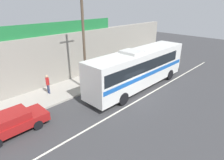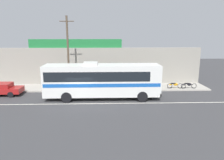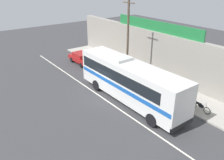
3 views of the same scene
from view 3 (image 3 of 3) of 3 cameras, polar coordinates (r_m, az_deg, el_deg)
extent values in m
plane|color=#3A3A3D|center=(22.12, -1.18, -3.44)|extent=(70.00, 70.00, 0.00)
cube|color=#A8A399|center=(25.16, 8.49, 0.04)|extent=(30.00, 3.60, 0.14)
cube|color=gray|center=(25.81, 12.22, 5.94)|extent=(30.00, 0.70, 4.80)
cube|color=#1E7538|center=(25.91, 10.63, 12.91)|extent=(11.91, 0.12, 1.10)
cube|color=silver|center=(21.72, -2.89, -4.02)|extent=(30.00, 0.14, 0.01)
cube|color=silver|center=(20.15, 4.30, -0.10)|extent=(11.64, 2.45, 3.10)
cube|color=black|center=(20.26, 3.49, 1.75)|extent=(10.24, 2.47, 0.96)
cube|color=#1956B2|center=(20.28, 4.27, -0.87)|extent=(11.40, 2.47, 0.36)
cube|color=black|center=(16.53, 17.60, -5.34)|extent=(0.04, 2.21, 1.40)
cube|color=black|center=(17.47, 16.81, -10.53)|extent=(0.12, 2.45, 0.36)
cube|color=silver|center=(20.36, 2.30, 5.27)|extent=(1.40, 1.72, 0.24)
cylinder|color=black|center=(19.20, 14.56, -7.19)|extent=(1.04, 0.32, 1.04)
cylinder|color=black|center=(17.70, 9.79, -9.64)|extent=(1.04, 0.32, 1.04)
cylinder|color=black|center=(23.88, 0.80, 0.14)|extent=(1.04, 0.32, 1.04)
cylinder|color=black|center=(22.69, -3.76, -1.27)|extent=(1.04, 0.32, 1.04)
cube|color=maroon|center=(29.82, -7.38, 5.16)|extent=(4.21, 1.73, 0.56)
cube|color=maroon|center=(29.74, -7.54, 6.15)|extent=(2.19, 1.56, 0.48)
cube|color=black|center=(29.07, -6.73, 5.70)|extent=(0.21, 1.45, 0.34)
cylinder|color=black|center=(29.32, -4.77, 4.31)|extent=(0.62, 0.20, 0.62)
cylinder|color=black|center=(28.54, -7.54, 3.62)|extent=(0.62, 0.20, 0.62)
cylinder|color=black|center=(31.30, -7.18, 5.52)|extent=(0.62, 0.20, 0.62)
cylinder|color=black|center=(30.58, -9.83, 4.90)|extent=(0.62, 0.20, 0.62)
cylinder|color=brown|center=(24.00, 3.89, 9.86)|extent=(0.22, 0.22, 8.38)
cylinder|color=brown|center=(23.36, 4.15, 18.42)|extent=(1.60, 0.10, 0.10)
torus|color=black|center=(20.13, 22.29, -7.01)|extent=(0.62, 0.06, 0.62)
torus|color=black|center=(20.67, 19.35, -5.66)|extent=(0.62, 0.06, 0.62)
cylinder|color=silver|center=(20.02, 22.23, -6.19)|extent=(0.34, 0.04, 0.65)
cylinder|color=silver|center=(19.91, 22.13, -5.28)|extent=(0.03, 0.56, 0.03)
ellipsoid|color=black|center=(20.28, 21.02, -5.96)|extent=(0.56, 0.22, 0.34)
cube|color=black|center=(20.35, 20.39, -5.35)|extent=(0.52, 0.20, 0.10)
ellipsoid|color=black|center=(20.58, 19.54, -5.38)|extent=(0.36, 0.14, 0.16)
cylinder|color=brown|center=(24.48, 7.70, 0.65)|extent=(0.13, 0.13, 0.84)
cylinder|color=brown|center=(24.36, 7.39, 0.55)|extent=(0.13, 0.13, 0.84)
cylinder|color=white|center=(24.13, 7.64, 2.20)|extent=(0.30, 0.30, 0.63)
sphere|color=tan|center=(23.97, 7.70, 3.22)|extent=(0.23, 0.23, 0.23)
cylinder|color=white|center=(24.25, 7.99, 2.38)|extent=(0.08, 0.08, 0.58)
cylinder|color=white|center=(23.99, 7.30, 2.17)|extent=(0.08, 0.08, 0.58)
cylinder|color=navy|center=(28.31, 2.67, 4.16)|extent=(0.13, 0.13, 0.83)
cylinder|color=navy|center=(28.21, 2.39, 4.09)|extent=(0.13, 0.13, 0.83)
cylinder|color=red|center=(28.02, 2.55, 5.51)|extent=(0.30, 0.30, 0.62)
sphere|color=tan|center=(27.88, 2.57, 6.39)|extent=(0.22, 0.22, 0.22)
cylinder|color=red|center=(28.13, 2.87, 5.65)|extent=(0.08, 0.08, 0.57)
cylinder|color=red|center=(27.89, 2.24, 5.49)|extent=(0.08, 0.08, 0.57)
camera|label=1|loc=(27.66, -32.93, 15.13)|focal=30.46mm
camera|label=2|loc=(16.47, -66.49, -3.74)|focal=33.70mm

